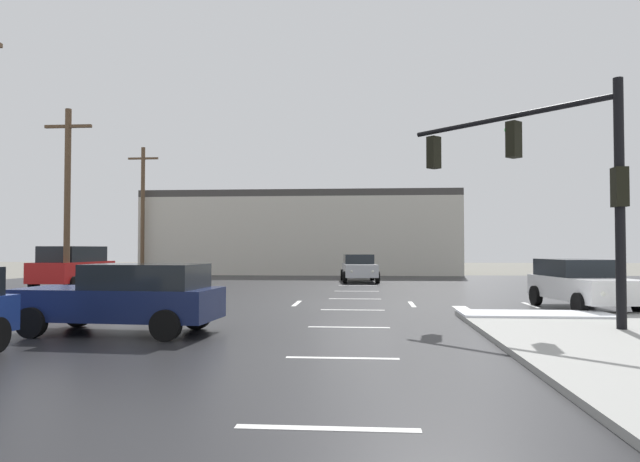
{
  "coord_description": "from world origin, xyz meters",
  "views": [
    {
      "loc": [
        0.41,
        -20.26,
        1.95
      ],
      "look_at": [
        -1.93,
        9.55,
        2.85
      ],
      "focal_mm": 32.62,
      "sensor_mm": 36.0,
      "label": 1
    }
  ],
  "objects": [
    {
      "name": "traffic_signal_mast",
      "position": [
        4.97,
        -5.43,
        4.0
      ],
      "size": [
        4.31,
        4.51,
        5.69
      ],
      "rotation": [
        0.0,
        0.0,
        2.34
      ],
      "color": "black",
      "rests_on": "sidewalk_corner"
    },
    {
      "name": "snow_strip_curbside",
      "position": [
        5.0,
        -4.0,
        0.17
      ],
      "size": [
        4.0,
        1.6,
        0.06
      ],
      "primitive_type": "cube",
      "color": "white",
      "rests_on": "sidewalk_corner"
    },
    {
      "name": "sedan_white",
      "position": [
        7.22,
        -1.22,
        0.85
      ],
      "size": [
        2.43,
        4.68,
        1.58
      ],
      "rotation": [
        0.0,
        0.0,
        -1.46
      ],
      "color": "white",
      "rests_on": "road_asphalt"
    },
    {
      "name": "road_asphalt",
      "position": [
        0.0,
        0.0,
        0.01
      ],
      "size": [
        44.0,
        44.0,
        0.02
      ],
      "primitive_type": "cube",
      "color": "#232326",
      "rests_on": "ground_plane"
    },
    {
      "name": "sedan_silver",
      "position": [
        0.02,
        13.68,
        0.85
      ],
      "size": [
        2.32,
        4.65,
        1.58
      ],
      "rotation": [
        0.0,
        0.0,
        -1.49
      ],
      "color": "#B7BABF",
      "rests_on": "road_asphalt"
    },
    {
      "name": "lane_markings",
      "position": [
        1.2,
        -1.38,
        0.02
      ],
      "size": [
        36.15,
        36.15,
        0.01
      ],
      "color": "silver",
      "rests_on": "road_asphalt"
    },
    {
      "name": "utility_pole_far",
      "position": [
        -13.11,
        5.08,
        4.37
      ],
      "size": [
        2.2,
        0.28,
        8.32
      ],
      "color": "brown",
      "rests_on": "ground_plane"
    },
    {
      "name": "sedan_navy",
      "position": [
        -5.02,
        -7.43,
        0.85
      ],
      "size": [
        4.64,
        2.28,
        1.58
      ],
      "rotation": [
        0.0,
        0.0,
        3.07
      ],
      "color": "#141E47",
      "rests_on": "road_asphalt"
    },
    {
      "name": "suv_red",
      "position": [
        -13.81,
        7.02,
        1.09
      ],
      "size": [
        2.32,
        4.9,
        2.03
      ],
      "rotation": [
        0.0,
        0.0,
        1.53
      ],
      "color": "#B21919",
      "rests_on": "road_asphalt"
    },
    {
      "name": "ground_plane",
      "position": [
        0.0,
        0.0,
        0.0
      ],
      "size": [
        120.0,
        120.0,
        0.0
      ],
      "primitive_type": "plane",
      "color": "slate"
    },
    {
      "name": "utility_pole_distant",
      "position": [
        -15.58,
        20.27,
        4.83
      ],
      "size": [
        2.2,
        0.28,
        9.23
      ],
      "color": "brown",
      "rests_on": "ground_plane"
    },
    {
      "name": "strip_building_background",
      "position": [
        -4.42,
        24.69,
        3.09
      ],
      "size": [
        23.32,
        8.0,
        6.18
      ],
      "color": "beige",
      "rests_on": "ground_plane"
    }
  ]
}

